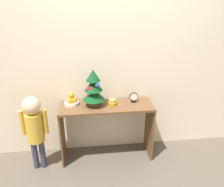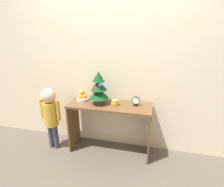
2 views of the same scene
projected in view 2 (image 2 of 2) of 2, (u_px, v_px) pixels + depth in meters
name	position (u px, v px, depth m)	size (l,w,h in m)	color
ground_plane	(106.00, 159.00, 2.44)	(12.00, 12.00, 0.00)	brown
back_wall	(114.00, 64.00, 2.43)	(7.00, 0.05, 2.50)	beige
console_table	(110.00, 116.00, 2.43)	(1.14, 0.40, 0.74)	brown
mini_tree	(99.00, 88.00, 2.34)	(0.26, 0.26, 0.45)	#4C3828
fruit_bowl	(83.00, 97.00, 2.51)	(0.18, 0.18, 0.16)	silver
singing_bowl	(115.00, 103.00, 2.35)	(0.11, 0.11, 0.07)	#B78419
desk_clock	(136.00, 101.00, 2.32)	(0.11, 0.04, 0.13)	black
child_figure	(50.00, 111.00, 2.49)	(0.31, 0.20, 0.95)	#38384C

